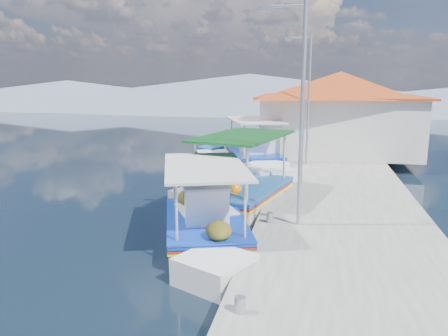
# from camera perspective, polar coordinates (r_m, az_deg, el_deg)

# --- Properties ---
(ground) EXTENTS (160.00, 160.00, 0.00)m
(ground) POSITION_cam_1_polar(r_m,az_deg,el_deg) (11.99, -13.89, -10.99)
(ground) COLOR black
(ground) RESTS_ON ground
(quay) EXTENTS (5.00, 44.00, 0.50)m
(quay) POSITION_cam_1_polar(r_m,az_deg,el_deg) (16.52, 14.70, -3.83)
(quay) COLOR #AEABA3
(quay) RESTS_ON ground
(bollards) EXTENTS (0.20, 17.20, 0.30)m
(bollards) POSITION_cam_1_polar(r_m,az_deg,el_deg) (15.70, 7.22, -2.81)
(bollards) COLOR #A5A8AD
(bollards) RESTS_ON quay
(main_caique) EXTENTS (3.69, 6.99, 2.43)m
(main_caique) POSITION_cam_1_polar(r_m,az_deg,el_deg) (12.53, -2.25, -7.34)
(main_caique) COLOR white
(main_caique) RESTS_ON ground
(caique_green_canopy) EXTENTS (3.56, 7.54, 2.91)m
(caique_green_canopy) POSITION_cam_1_polar(r_m,az_deg,el_deg) (15.59, 2.43, -3.66)
(caique_green_canopy) COLOR white
(caique_green_canopy) RESTS_ON ground
(caique_blue_hull) EXTENTS (2.92, 5.17, 0.99)m
(caique_blue_hull) POSITION_cam_1_polar(r_m,az_deg,el_deg) (22.94, -1.07, 0.87)
(caique_blue_hull) COLOR #1A59A1
(caique_blue_hull) RESTS_ON ground
(caique_far) EXTENTS (4.05, 7.29, 2.73)m
(caique_far) POSITION_cam_1_polar(r_m,az_deg,el_deg) (23.05, 3.99, 1.50)
(caique_far) COLOR white
(caique_far) RESTS_ON ground
(harbor_building) EXTENTS (10.49, 10.49, 4.40)m
(harbor_building) POSITION_cam_1_polar(r_m,az_deg,el_deg) (25.01, 14.74, 7.19)
(harbor_building) COLOR silver
(harbor_building) RESTS_ON quay
(lamp_post_near) EXTENTS (1.21, 0.14, 6.00)m
(lamp_post_near) POSITION_cam_1_polar(r_m,az_deg,el_deg) (11.95, 9.73, 8.16)
(lamp_post_near) COLOR #A5A8AD
(lamp_post_near) RESTS_ON quay
(lamp_post_far) EXTENTS (1.21, 0.14, 6.00)m
(lamp_post_far) POSITION_cam_1_polar(r_m,az_deg,el_deg) (20.94, 10.73, 9.53)
(lamp_post_far) COLOR #A5A8AD
(lamp_post_far) RESTS_ON quay
(mountain_ridge) EXTENTS (171.40, 96.00, 5.50)m
(mountain_ridge) POSITION_cam_1_polar(r_m,az_deg,el_deg) (65.99, 13.36, 9.12)
(mountain_ridge) COLOR slate
(mountain_ridge) RESTS_ON ground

